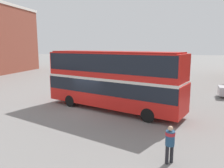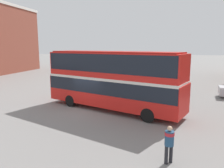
# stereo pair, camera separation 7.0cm
# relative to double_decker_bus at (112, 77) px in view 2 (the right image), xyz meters

# --- Properties ---
(ground_plane) EXTENTS (240.00, 240.00, 0.00)m
(ground_plane) POSITION_rel_double_decker_bus_xyz_m (-2.00, -0.41, -2.65)
(ground_plane) COLOR gray
(double_decker_bus) EXTENTS (11.56, 6.60, 4.64)m
(double_decker_bus) POSITION_rel_double_decker_bus_xyz_m (0.00, 0.00, 0.00)
(double_decker_bus) COLOR red
(double_decker_bus) RESTS_ON ground_plane
(pedestrian_foreground) EXTENTS (0.58, 0.58, 1.69)m
(pedestrian_foreground) POSITION_rel_double_decker_bus_xyz_m (4.10, -7.49, -1.62)
(pedestrian_foreground) COLOR #232328
(pedestrian_foreground) RESTS_ON ground_plane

